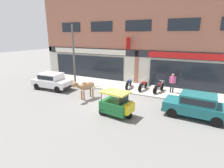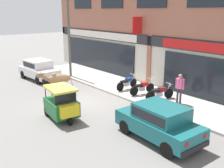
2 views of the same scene
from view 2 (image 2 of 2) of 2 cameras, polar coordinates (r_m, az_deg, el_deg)
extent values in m
plane|color=slate|center=(14.69, -6.75, -4.05)|extent=(90.00, 90.00, 0.00)
cube|color=#B7AFA3|center=(16.92, 4.17, -1.08)|extent=(19.00, 3.25, 0.12)
cube|color=beige|center=(17.87, 8.71, 5.09)|extent=(23.00, 0.55, 3.40)
cube|color=#28282D|center=(17.44, 8.19, 9.34)|extent=(22.08, 0.08, 0.64)
cube|color=black|center=(21.93, -3.18, 6.27)|extent=(8.74, 0.10, 2.40)
cube|color=silver|center=(21.70, -3.29, 10.69)|extent=(9.20, 0.05, 0.52)
cube|color=#9E604C|center=(17.65, 8.07, 4.98)|extent=(0.36, 0.12, 3.40)
cube|color=black|center=(23.35, -6.46, 17.20)|extent=(2.50, 0.06, 1.00)
cube|color=black|center=(20.20, -0.07, 17.54)|extent=(2.50, 0.06, 1.00)
cube|color=black|center=(17.36, 8.56, 17.68)|extent=(2.50, 0.06, 1.00)
cube|color=red|center=(17.60, 5.50, 12.58)|extent=(0.08, 0.80, 1.10)
ellipsoid|color=#936B47|center=(15.91, -11.45, 1.13)|extent=(0.90, 1.49, 0.60)
sphere|color=#936B47|center=(15.80, -12.48, 1.82)|extent=(0.32, 0.32, 0.32)
cylinder|color=#936B47|center=(15.87, -12.74, -1.45)|extent=(0.12, 0.12, 0.72)
cylinder|color=#936B47|center=(16.14, -12.93, -1.18)|extent=(0.12, 0.12, 0.72)
cylinder|color=#936B47|center=(16.03, -9.70, -1.11)|extent=(0.12, 0.12, 0.72)
cylinder|color=#936B47|center=(16.30, -9.93, -0.84)|extent=(0.12, 0.12, 0.72)
cylinder|color=#936B47|center=(15.74, -14.39, 1.36)|extent=(0.36, 0.51, 0.43)
cube|color=#936B47|center=(15.67, -15.37, 1.86)|extent=(0.31, 0.41, 0.26)
cube|color=brown|center=(15.66, -16.01, 1.65)|extent=(0.19, 0.18, 0.14)
cone|color=beige|center=(15.53, -15.22, 2.44)|extent=(0.09, 0.13, 0.19)
cone|color=beige|center=(15.73, -15.33, 2.59)|extent=(0.09, 0.13, 0.19)
cube|color=#936B47|center=(15.51, -15.02, 1.98)|extent=(0.15, 0.08, 0.10)
cube|color=#936B47|center=(15.82, -15.18, 2.23)|extent=(0.15, 0.08, 0.10)
cylinder|color=#936B47|center=(16.12, -8.83, 0.64)|extent=(0.09, 0.17, 0.60)
cylinder|color=black|center=(10.97, 2.93, -9.34)|extent=(0.61, 0.21, 0.60)
cylinder|color=black|center=(11.86, 8.36, -7.49)|extent=(0.61, 0.21, 0.60)
cylinder|color=black|center=(9.51, 12.03, -13.87)|extent=(0.61, 0.21, 0.60)
cylinder|color=black|center=(10.53, 17.35, -11.21)|extent=(0.61, 0.21, 0.60)
cube|color=#196066|center=(10.54, 10.05, -8.87)|extent=(3.58, 1.77, 0.60)
cube|color=#196066|center=(10.25, 10.61, -6.09)|extent=(1.97, 1.53, 0.56)
cube|color=black|center=(10.25, 10.61, -6.09)|extent=(1.82, 1.54, 0.35)
cube|color=black|center=(11.76, 3.85, -7.13)|extent=(0.20, 1.52, 0.20)
cube|color=black|center=(9.67, 17.61, -13.22)|extent=(0.20, 1.52, 0.20)
sphere|color=silver|center=(11.39, 1.93, -6.26)|extent=(0.14, 0.14, 0.14)
sphere|color=silver|center=(11.97, 5.55, -5.21)|extent=(0.14, 0.14, 0.14)
cube|color=red|center=(9.15, 16.02, -12.56)|extent=(0.04, 0.16, 0.14)
cube|color=red|center=(9.89, 19.61, -10.66)|extent=(0.04, 0.16, 0.14)
cylinder|color=black|center=(19.42, -12.01, 1.54)|extent=(0.61, 0.22, 0.60)
cylinder|color=black|center=(18.74, -15.75, 0.78)|extent=(0.61, 0.22, 0.60)
cylinder|color=black|center=(21.37, -15.26, 2.62)|extent=(0.61, 0.22, 0.60)
cylinder|color=black|center=(20.76, -18.74, 1.95)|extent=(0.61, 0.22, 0.60)
cube|color=white|center=(19.99, -15.55, 2.59)|extent=(3.60, 1.84, 0.60)
cube|color=white|center=(19.96, -15.81, 4.26)|extent=(1.99, 1.57, 0.56)
cube|color=black|center=(19.96, -15.81, 4.26)|extent=(1.84, 1.58, 0.35)
cube|color=black|center=(18.56, -12.97, 1.09)|extent=(0.22, 1.52, 0.20)
cube|color=black|center=(21.55, -17.69, 2.75)|extent=(0.22, 1.52, 0.20)
sphere|color=silver|center=(18.70, -11.72, 2.22)|extent=(0.14, 0.14, 0.14)
sphere|color=silver|center=(18.24, -14.27, 1.71)|extent=(0.14, 0.14, 0.14)
cube|color=red|center=(21.72, -16.62, 3.80)|extent=(0.04, 0.16, 0.14)
cube|color=red|center=(21.30, -18.99, 3.37)|extent=(0.04, 0.16, 0.14)
cylinder|color=black|center=(11.94, -9.22, -7.80)|extent=(0.45, 0.17, 0.44)
cylinder|color=black|center=(13.45, -9.84, -5.07)|extent=(0.45, 0.17, 0.44)
cylinder|color=black|center=(13.12, -14.04, -5.86)|extent=(0.45, 0.17, 0.44)
cube|color=#19602D|center=(12.58, -10.94, -4.91)|extent=(1.84, 1.36, 0.70)
cube|color=yellow|center=(11.76, -9.32, -5.78)|extent=(0.46, 0.91, 0.52)
cylinder|color=black|center=(12.06, -7.90, -2.54)|extent=(0.04, 0.04, 0.55)
cylinder|color=black|center=(11.71, -12.29, -3.32)|extent=(0.04, 0.04, 0.55)
cylinder|color=black|center=(13.18, -10.24, -1.05)|extent=(0.04, 0.04, 0.55)
cylinder|color=black|center=(12.86, -14.30, -1.71)|extent=(0.04, 0.04, 0.55)
cube|color=#DBCC42|center=(12.34, -11.24, -0.92)|extent=(1.74, 1.29, 0.10)
cube|color=black|center=(11.87, -10.06, -2.95)|extent=(0.14, 0.92, 0.50)
cylinder|color=black|center=(17.07, 4.67, 0.26)|extent=(0.16, 0.57, 0.56)
cylinder|color=black|center=(16.17, 1.80, -0.58)|extent=(0.16, 0.57, 0.56)
cube|color=#B2B5BA|center=(16.59, 3.23, -0.03)|extent=(0.23, 0.34, 0.24)
cube|color=navy|center=(16.64, 3.61, 0.94)|extent=(0.28, 0.42, 0.24)
cube|color=black|center=(16.35, 2.68, 0.62)|extent=(0.27, 0.54, 0.12)
cylinder|color=#B2B5BA|center=(16.95, 4.56, 1.20)|extent=(0.07, 0.27, 0.59)
cylinder|color=#B2B5BA|center=(16.91, 4.67, 2.14)|extent=(0.52, 0.08, 0.03)
sphere|color=silver|center=(16.99, 4.79, 1.78)|extent=(0.12, 0.12, 0.12)
cylinder|color=#B2B5BA|center=(16.43, 2.11, -0.47)|extent=(0.11, 0.48, 0.06)
cylinder|color=black|center=(16.11, 8.29, -0.80)|extent=(0.16, 0.57, 0.56)
cylinder|color=black|center=(15.33, 4.80, -1.54)|extent=(0.16, 0.57, 0.56)
cube|color=#B2B5BA|center=(15.69, 6.54, -1.04)|extent=(0.23, 0.34, 0.24)
cube|color=red|center=(15.72, 7.01, -0.03)|extent=(0.28, 0.42, 0.24)
cube|color=black|center=(15.48, 5.88, -0.33)|extent=(0.27, 0.54, 0.12)
cylinder|color=#B2B5BA|center=(15.99, 8.17, 0.20)|extent=(0.07, 0.27, 0.59)
cylinder|color=#B2B5BA|center=(15.95, 8.32, 1.19)|extent=(0.52, 0.08, 0.03)
sphere|color=silver|center=(16.02, 8.46, 0.80)|extent=(0.12, 0.12, 0.12)
cylinder|color=#B2B5BA|center=(15.58, 5.25, -1.43)|extent=(0.11, 0.48, 0.06)
cylinder|color=black|center=(15.21, 12.24, -2.00)|extent=(0.23, 0.57, 0.56)
cylinder|color=black|center=(14.51, 8.32, -2.68)|extent=(0.23, 0.57, 0.56)
cube|color=#B2B5BA|center=(14.83, 10.27, -2.19)|extent=(0.27, 0.36, 0.24)
cube|color=maroon|center=(14.84, 10.82, -1.15)|extent=(0.33, 0.45, 0.24)
cube|color=black|center=(14.62, 9.55, -1.43)|extent=(0.34, 0.56, 0.12)
cylinder|color=#B2B5BA|center=(15.09, 12.13, -0.94)|extent=(0.10, 0.27, 0.59)
cylinder|color=#B2B5BA|center=(15.04, 12.31, 0.10)|extent=(0.51, 0.16, 0.03)
sphere|color=silver|center=(15.11, 12.46, -0.32)|extent=(0.12, 0.12, 0.12)
cylinder|color=#B2B5BA|center=(14.74, 8.87, -2.57)|extent=(0.17, 0.48, 0.06)
cylinder|color=#2D2D33|center=(14.54, 14.06, -2.41)|extent=(0.11, 0.11, 0.82)
cylinder|color=#2D2D33|center=(14.46, 14.69, -2.55)|extent=(0.11, 0.11, 0.82)
cylinder|color=#DB5B93|center=(14.31, 14.56, 0.15)|extent=(0.32, 0.32, 0.56)
cylinder|color=#DB5B93|center=(14.41, 13.81, 0.19)|extent=(0.08, 0.08, 0.56)
cylinder|color=#DB5B93|center=(14.23, 15.30, -0.11)|extent=(0.08, 0.08, 0.56)
sphere|color=tan|center=(14.21, 14.67, 1.70)|extent=(0.20, 0.20, 0.20)
cylinder|color=#595651|center=(19.76, -9.31, 9.68)|extent=(0.18, 0.18, 5.61)
camera|label=1|loc=(7.06, -68.36, 4.30)|focal=28.00mm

